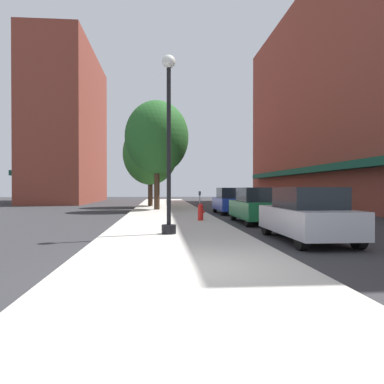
# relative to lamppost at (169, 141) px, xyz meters

# --- Properties ---
(ground_plane) EXTENTS (90.00, 90.00, 0.00)m
(ground_plane) POSITION_rel_lamppost_xyz_m (4.18, 12.75, -3.20)
(ground_plane) COLOR #2D2D30
(sidewalk_slab) EXTENTS (4.80, 50.00, 0.12)m
(sidewalk_slab) POSITION_rel_lamppost_xyz_m (0.18, 13.75, -3.14)
(sidewalk_slab) COLOR #B7B2A8
(sidewalk_slab) RESTS_ON ground
(building_right_brick) EXTENTS (6.80, 40.00, 19.09)m
(building_right_brick) POSITION_rel_lamppost_xyz_m (15.17, 16.75, 6.32)
(building_right_brick) COLOR brown
(building_right_brick) RESTS_ON ground
(building_far_background) EXTENTS (6.80, 18.00, 17.21)m
(building_far_background) POSITION_rel_lamppost_xyz_m (-10.83, 31.75, 5.38)
(building_far_background) COLOR brown
(building_far_background) RESTS_ON ground
(lamppost) EXTENTS (0.48, 0.48, 5.90)m
(lamppost) POSITION_rel_lamppost_xyz_m (0.00, 0.00, 0.00)
(lamppost) COLOR black
(lamppost) RESTS_ON sidewalk_slab
(fire_hydrant) EXTENTS (0.33, 0.26, 0.79)m
(fire_hydrant) POSITION_rel_lamppost_xyz_m (1.60, 4.99, -2.68)
(fire_hydrant) COLOR red
(fire_hydrant) RESTS_ON sidewalk_slab
(parking_meter_near) EXTENTS (0.14, 0.09, 1.31)m
(parking_meter_near) POSITION_rel_lamppost_xyz_m (2.23, 11.27, -2.25)
(parking_meter_near) COLOR slate
(parking_meter_near) RESTS_ON sidewalk_slab
(tree_near) EXTENTS (4.66, 4.66, 7.16)m
(tree_near) POSITION_rel_lamppost_xyz_m (-1.13, 19.47, 1.39)
(tree_near) COLOR #422D1E
(tree_near) RESTS_ON sidewalk_slab
(tree_mid) EXTENTS (4.51, 4.51, 7.72)m
(tree_mid) POSITION_rel_lamppost_xyz_m (-0.53, 14.14, 2.03)
(tree_mid) COLOR #422D1E
(tree_mid) RESTS_ON sidewalk_slab
(car_silver) EXTENTS (1.80, 4.30, 1.66)m
(car_silver) POSITION_rel_lamppost_xyz_m (4.18, -1.29, -2.39)
(car_silver) COLOR black
(car_silver) RESTS_ON ground
(car_green) EXTENTS (1.80, 4.30, 1.66)m
(car_green) POSITION_rel_lamppost_xyz_m (4.18, 4.58, -2.39)
(car_green) COLOR black
(car_green) RESTS_ON ground
(car_blue) EXTENTS (1.80, 4.30, 1.66)m
(car_blue) POSITION_rel_lamppost_xyz_m (4.18, 10.92, -2.39)
(car_blue) COLOR black
(car_blue) RESTS_ON ground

